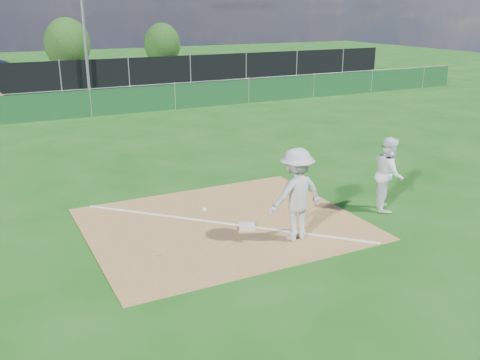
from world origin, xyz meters
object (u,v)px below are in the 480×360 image
(runner, at_px, (389,174))
(tree_mid, at_px, (67,44))
(first_base, at_px, (247,226))
(car_right, at_px, (149,67))
(light_pole, at_px, (83,20))
(play_at_first, at_px, (296,194))
(tree_right, at_px, (162,44))

(runner, relative_size, tree_mid, 0.45)
(first_base, distance_m, runner, 3.75)
(first_base, height_order, tree_mid, tree_mid)
(first_base, distance_m, car_right, 28.08)
(car_right, distance_m, tree_mid, 7.23)
(first_base, bearing_deg, tree_mid, 86.71)
(car_right, bearing_deg, light_pole, 125.95)
(car_right, bearing_deg, play_at_first, 160.09)
(light_pole, distance_m, runner, 22.95)
(light_pole, distance_m, first_base, 22.55)
(runner, xyz_separation_m, tree_right, (5.86, 33.70, 0.89))
(car_right, relative_size, tree_right, 1.25)
(tree_right, bearing_deg, play_at_first, -104.47)
(car_right, bearing_deg, tree_mid, 31.37)
(first_base, xyz_separation_m, play_at_first, (0.65, -0.96, 0.96))
(tree_mid, xyz_separation_m, tree_right, (7.60, 0.48, -0.26))
(first_base, bearing_deg, light_pole, 87.07)
(light_pole, xyz_separation_m, tree_right, (8.35, 11.09, -2.20))
(light_pole, xyz_separation_m, runner, (2.49, -22.61, -3.10))
(play_at_first, relative_size, tree_mid, 0.70)
(first_base, height_order, tree_right, tree_right)
(runner, xyz_separation_m, car_right, (2.79, 27.77, -0.26))
(runner, distance_m, car_right, 27.91)
(light_pole, height_order, play_at_first, light_pole)
(first_base, height_order, runner, runner)
(first_base, bearing_deg, play_at_first, -55.65)
(light_pole, relative_size, car_right, 1.83)
(light_pole, relative_size, tree_right, 2.29)
(first_base, xyz_separation_m, tree_mid, (1.89, 32.78, 2.00))
(first_base, bearing_deg, tree_right, 74.08)
(light_pole, bearing_deg, play_at_first, -91.19)
(first_base, relative_size, tree_mid, 0.09)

